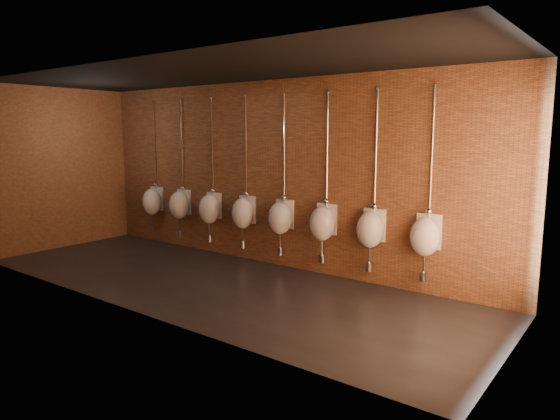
% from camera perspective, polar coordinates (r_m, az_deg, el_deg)
% --- Properties ---
extents(ground, '(8.50, 8.50, 0.00)m').
position_cam_1_polar(ground, '(7.87, -7.52, -8.34)').
color(ground, black).
rests_on(ground, ground).
extents(room_shell, '(8.54, 3.04, 3.22)m').
position_cam_1_polar(room_shell, '(7.53, -7.83, 6.45)').
color(room_shell, black).
rests_on(room_shell, ground).
extents(urinal_0, '(0.44, 0.38, 2.72)m').
position_cam_1_polar(urinal_0, '(10.85, -14.40, 1.01)').
color(urinal_0, white).
rests_on(urinal_0, ground).
extents(urinal_1, '(0.44, 0.38, 2.72)m').
position_cam_1_polar(urinal_1, '(10.20, -11.42, 0.64)').
color(urinal_1, white).
rests_on(urinal_1, ground).
extents(urinal_2, '(0.44, 0.38, 2.72)m').
position_cam_1_polar(urinal_2, '(9.59, -8.06, 0.21)').
color(urinal_2, white).
rests_on(urinal_2, ground).
extents(urinal_3, '(0.44, 0.38, 2.72)m').
position_cam_1_polar(urinal_3, '(9.02, -4.26, -0.28)').
color(urinal_3, white).
rests_on(urinal_3, ground).
extents(urinal_4, '(0.44, 0.38, 2.72)m').
position_cam_1_polar(urinal_4, '(8.49, 0.05, -0.82)').
color(urinal_4, white).
rests_on(urinal_4, ground).
extents(urinal_5, '(0.44, 0.38, 2.72)m').
position_cam_1_polar(urinal_5, '(8.01, 4.89, -1.43)').
color(urinal_5, white).
rests_on(urinal_5, ground).
extents(urinal_6, '(0.44, 0.38, 2.72)m').
position_cam_1_polar(urinal_6, '(7.60, 10.30, -2.10)').
color(urinal_6, white).
rests_on(urinal_6, ground).
extents(urinal_7, '(0.44, 0.38, 2.72)m').
position_cam_1_polar(urinal_7, '(7.27, 16.27, -2.81)').
color(urinal_7, white).
rests_on(urinal_7, ground).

